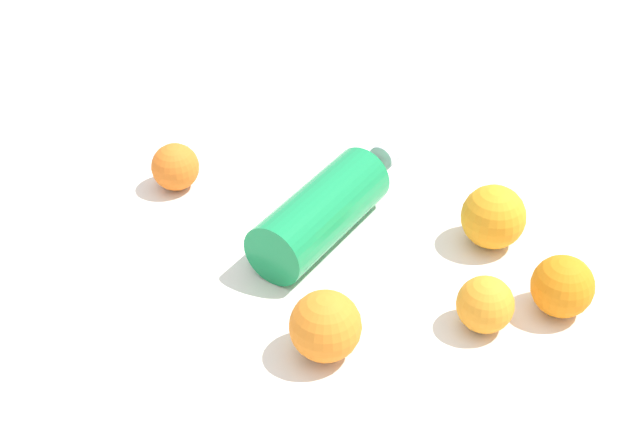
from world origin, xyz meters
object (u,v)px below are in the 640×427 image
at_px(water_bottle, 331,204).
at_px(orange_1, 562,286).
at_px(orange_2, 325,326).
at_px(orange_0, 485,305).
at_px(orange_3, 493,217).
at_px(orange_4, 175,167).

distance_m(water_bottle, orange_1, 0.30).
bearing_deg(orange_2, orange_0, 2.41).
distance_m(orange_1, orange_2, 0.27).
relative_size(orange_1, orange_3, 0.89).
relative_size(water_bottle, orange_0, 3.70).
bearing_deg(orange_3, orange_4, 152.21).
height_order(orange_0, orange_1, orange_1).
relative_size(orange_0, orange_3, 0.80).
distance_m(orange_0, orange_1, 0.09).
relative_size(water_bottle, orange_4, 3.70).
bearing_deg(orange_1, orange_0, -174.57).
bearing_deg(orange_1, orange_2, -176.56).
height_order(orange_0, orange_4, same).
distance_m(orange_2, orange_4, 0.37).
distance_m(orange_3, orange_4, 0.42).
xyz_separation_m(orange_2, orange_3, (0.24, 0.15, 0.00)).
height_order(orange_3, orange_4, orange_3).
relative_size(orange_3, orange_4, 1.25).
height_order(orange_1, orange_2, orange_2).
bearing_deg(orange_0, orange_3, 67.45).
relative_size(water_bottle, orange_2, 3.05).
distance_m(water_bottle, orange_0, 0.24).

